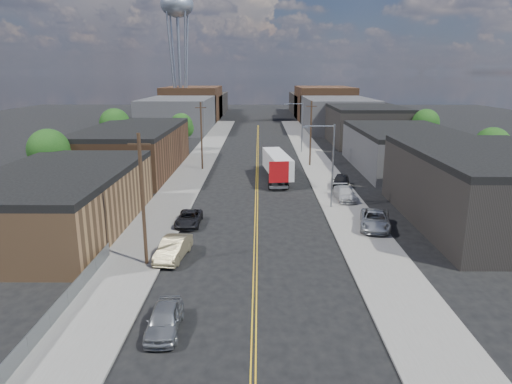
{
  "coord_description": "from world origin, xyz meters",
  "views": [
    {
      "loc": [
        0.27,
        -21.87,
        14.07
      ],
      "look_at": [
        -0.03,
        22.34,
        2.5
      ],
      "focal_mm": 32.0,
      "sensor_mm": 36.0,
      "label": 1
    }
  ],
  "objects_px": {
    "car_left_c": "(189,218)",
    "car_right_lot_c": "(341,181)",
    "car_left_a": "(164,319)",
    "semi_truck": "(277,163)",
    "car_right_lot_b": "(344,194)",
    "water_tower": "(177,10)",
    "car_right_lot_a": "(375,220)",
    "car_left_b": "(173,248)"
  },
  "relations": [
    {
      "from": "car_left_c",
      "to": "car_right_lot_b",
      "type": "relative_size",
      "value": 0.97
    },
    {
      "from": "car_left_b",
      "to": "car_right_lot_b",
      "type": "bearing_deg",
      "value": 53.48
    },
    {
      "from": "car_right_lot_c",
      "to": "car_right_lot_b",
      "type": "bearing_deg",
      "value": -82.07
    },
    {
      "from": "car_right_lot_b",
      "to": "car_right_lot_a",
      "type": "bearing_deg",
      "value": -87.05
    },
    {
      "from": "semi_truck",
      "to": "car_left_b",
      "type": "bearing_deg",
      "value": -115.41
    },
    {
      "from": "car_left_b",
      "to": "car_left_a",
      "type": "bearing_deg",
      "value": -74.42
    },
    {
      "from": "car_left_b",
      "to": "semi_truck",
      "type": "bearing_deg",
      "value": 79.89
    },
    {
      "from": "car_right_lot_a",
      "to": "water_tower",
      "type": "bearing_deg",
      "value": 122.03
    },
    {
      "from": "semi_truck",
      "to": "car_left_a",
      "type": "relative_size",
      "value": 3.23
    },
    {
      "from": "car_left_a",
      "to": "car_right_lot_b",
      "type": "xyz_separation_m",
      "value": [
        14.95,
        27.09,
        0.1
      ]
    },
    {
      "from": "car_left_b",
      "to": "car_right_lot_c",
      "type": "distance_m",
      "value": 28.35
    },
    {
      "from": "car_left_a",
      "to": "car_right_lot_c",
      "type": "relative_size",
      "value": 0.95
    },
    {
      "from": "car_right_lot_b",
      "to": "car_right_lot_c",
      "type": "distance_m",
      "value": 6.06
    },
    {
      "from": "car_left_c",
      "to": "car_right_lot_c",
      "type": "distance_m",
      "value": 22.42
    },
    {
      "from": "car_left_a",
      "to": "car_right_lot_c",
      "type": "bearing_deg",
      "value": 62.86
    },
    {
      "from": "car_left_a",
      "to": "car_left_c",
      "type": "height_order",
      "value": "car_left_a"
    },
    {
      "from": "car_left_a",
      "to": "car_left_c",
      "type": "bearing_deg",
      "value": 92.41
    },
    {
      "from": "semi_truck",
      "to": "car_right_lot_a",
      "type": "bearing_deg",
      "value": -75.83
    },
    {
      "from": "semi_truck",
      "to": "car_right_lot_b",
      "type": "height_order",
      "value": "semi_truck"
    },
    {
      "from": "water_tower",
      "to": "car_left_a",
      "type": "relative_size",
      "value": 8.22
    },
    {
      "from": "car_left_a",
      "to": "car_right_lot_c",
      "type": "xyz_separation_m",
      "value": [
        15.6,
        33.11,
        0.19
      ]
    },
    {
      "from": "water_tower",
      "to": "car_right_lot_b",
      "type": "distance_m",
      "value": 92.93
    },
    {
      "from": "car_left_a",
      "to": "car_left_b",
      "type": "xyz_separation_m",
      "value": [
        -1.4,
        10.42,
        0.06
      ]
    },
    {
      "from": "car_right_lot_c",
      "to": "car_left_c",
      "type": "bearing_deg",
      "value": -125.23
    },
    {
      "from": "car_left_b",
      "to": "car_left_c",
      "type": "relative_size",
      "value": 1.05
    },
    {
      "from": "car_right_lot_a",
      "to": "car_right_lot_b",
      "type": "bearing_deg",
      "value": 108.41
    },
    {
      "from": "car_right_lot_b",
      "to": "water_tower",
      "type": "bearing_deg",
      "value": 108.07
    },
    {
      "from": "car_left_c",
      "to": "car_right_lot_c",
      "type": "height_order",
      "value": "car_right_lot_c"
    },
    {
      "from": "car_right_lot_a",
      "to": "semi_truck",
      "type": "bearing_deg",
      "value": 123.8
    },
    {
      "from": "water_tower",
      "to": "car_left_b",
      "type": "xyz_separation_m",
      "value": [
        15.6,
        -98.69,
        -29.82
      ]
    },
    {
      "from": "car_left_a",
      "to": "car_right_lot_a",
      "type": "xyz_separation_m",
      "value": [
        16.0,
        17.32,
        0.18
      ]
    },
    {
      "from": "car_left_a",
      "to": "car_left_b",
      "type": "distance_m",
      "value": 10.51
    },
    {
      "from": "car_left_a",
      "to": "car_right_lot_a",
      "type": "bearing_deg",
      "value": 45.36
    },
    {
      "from": "car_right_lot_b",
      "to": "car_left_b",
      "type": "bearing_deg",
      "value": -137.65
    },
    {
      "from": "water_tower",
      "to": "car_left_b",
      "type": "relative_size",
      "value": 7.37
    },
    {
      "from": "water_tower",
      "to": "car_left_a",
      "type": "xyz_separation_m",
      "value": [
        17.0,
        -109.11,
        -29.88
      ]
    },
    {
      "from": "car_left_c",
      "to": "car_right_lot_a",
      "type": "height_order",
      "value": "car_right_lot_a"
    },
    {
      "from": "semi_truck",
      "to": "car_left_c",
      "type": "xyz_separation_m",
      "value": [
        -9.09,
        -19.86,
        -1.46
      ]
    },
    {
      "from": "semi_truck",
      "to": "car_right_lot_b",
      "type": "relative_size",
      "value": 2.94
    },
    {
      "from": "car_left_c",
      "to": "car_right_lot_c",
      "type": "relative_size",
      "value": 1.01
    },
    {
      "from": "semi_truck",
      "to": "car_right_lot_a",
      "type": "distance_m",
      "value": 22.65
    },
    {
      "from": "car_left_a",
      "to": "car_right_lot_a",
      "type": "distance_m",
      "value": 23.58
    }
  ]
}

